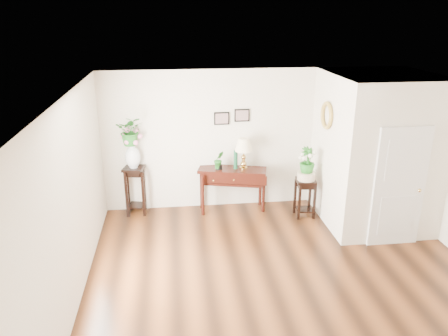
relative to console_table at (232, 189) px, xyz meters
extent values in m
cube|color=#613115|center=(0.47, -2.47, -0.45)|extent=(6.00, 5.50, 0.02)
cube|color=white|center=(0.47, -2.47, 2.35)|extent=(6.00, 5.50, 0.02)
cube|color=silver|center=(0.47, 0.28, 0.95)|extent=(6.00, 0.02, 2.80)
cube|color=silver|center=(0.47, -5.22, 0.95)|extent=(6.00, 0.02, 2.80)
cube|color=silver|center=(-2.53, -2.47, 0.95)|extent=(0.02, 5.50, 2.80)
cube|color=silver|center=(2.57, -0.70, 0.95)|extent=(1.80, 1.95, 2.80)
cube|color=silver|center=(2.57, -1.70, 0.60)|extent=(0.90, 0.05, 2.10)
cube|color=black|center=(-0.18, 0.26, 1.40)|extent=(0.30, 0.02, 0.25)
cube|color=black|center=(0.22, 0.26, 1.45)|extent=(0.30, 0.02, 0.25)
torus|color=#A68A37|center=(1.63, -0.57, 1.60)|extent=(0.07, 0.51, 0.51)
cube|color=black|center=(0.00, 0.00, 0.00)|extent=(1.40, 0.76, 0.89)
cube|color=tan|center=(0.22, 0.00, 0.80)|extent=(0.39, 0.39, 0.62)
cylinder|color=#14452A|center=(0.06, 0.00, 0.62)|extent=(0.10, 0.10, 0.38)
imported|color=#1F681E|center=(-0.27, 0.00, 0.62)|extent=(0.23, 0.20, 0.36)
cube|color=black|center=(-1.92, 0.10, 0.04)|extent=(0.46, 0.46, 0.97)
imported|color=#1F681E|center=(-1.92, 0.10, 1.21)|extent=(0.56, 0.50, 0.57)
cube|color=black|center=(1.37, -0.45, -0.06)|extent=(0.40, 0.40, 0.77)
cylinder|color=beige|center=(1.37, -0.45, 0.40)|extent=(0.40, 0.40, 0.15)
imported|color=#1F681E|center=(1.37, -0.45, 0.70)|extent=(0.39, 0.39, 0.52)
camera|label=1|loc=(-1.16, -8.01, 3.40)|focal=35.00mm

